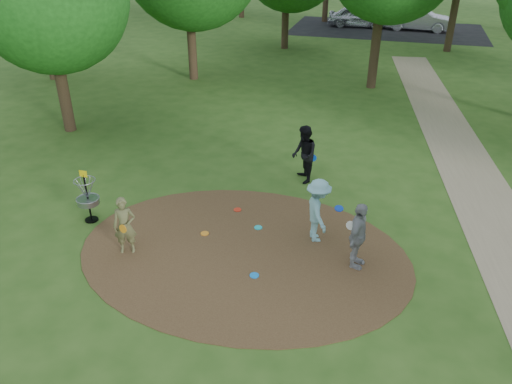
# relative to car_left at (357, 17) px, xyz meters

# --- Properties ---
(ground) EXTENTS (100.00, 100.00, 0.00)m
(ground) POSITION_rel_car_left_xyz_m (0.28, -30.42, -0.74)
(ground) COLOR #2D5119
(ground) RESTS_ON ground
(dirt_clearing) EXTENTS (8.40, 8.40, 0.02)m
(dirt_clearing) POSITION_rel_car_left_xyz_m (0.28, -30.42, -0.73)
(dirt_clearing) COLOR #47301C
(dirt_clearing) RESTS_ON ground
(footpath) EXTENTS (7.55, 39.89, 0.01)m
(footpath) POSITION_rel_car_left_xyz_m (6.78, -28.42, -0.73)
(footpath) COLOR #8C7A5B
(footpath) RESTS_ON ground
(parking_lot) EXTENTS (14.00, 8.00, 0.01)m
(parking_lot) POSITION_rel_car_left_xyz_m (2.28, -0.42, -0.74)
(parking_lot) COLOR black
(parking_lot) RESTS_ON ground
(player_observer_with_disc) EXTENTS (0.65, 0.55, 1.53)m
(player_observer_with_disc) POSITION_rel_car_left_xyz_m (-2.52, -31.17, 0.03)
(player_observer_with_disc) COLOR brown
(player_observer_with_disc) RESTS_ON ground
(player_throwing_with_disc) EXTENTS (1.18, 1.28, 1.73)m
(player_throwing_with_disc) POSITION_rel_car_left_xyz_m (1.94, -29.33, 0.13)
(player_throwing_with_disc) COLOR #85C2C7
(player_throwing_with_disc) RESTS_ON ground
(player_walking_with_disc) EXTENTS (1.01, 1.11, 1.84)m
(player_walking_with_disc) POSITION_rel_car_left_xyz_m (0.97, -26.18, 0.18)
(player_walking_with_disc) COLOR black
(player_walking_with_disc) RESTS_ON ground
(player_waiting_with_disc) EXTENTS (0.61, 1.07, 1.71)m
(player_waiting_with_disc) POSITION_rel_car_left_xyz_m (3.04, -30.20, 0.12)
(player_waiting_with_disc) COLOR #969699
(player_waiting_with_disc) RESTS_ON ground
(disc_ground_cyan) EXTENTS (0.22, 0.22, 0.02)m
(disc_ground_cyan) POSITION_rel_car_left_xyz_m (0.35, -29.26, -0.71)
(disc_ground_cyan) COLOR #18BFC4
(disc_ground_cyan) RESTS_ON dirt_clearing
(disc_ground_blue) EXTENTS (0.22, 0.22, 0.02)m
(disc_ground_blue) POSITION_rel_car_left_xyz_m (0.81, -31.26, -0.71)
(disc_ground_blue) COLOR #0E83EE
(disc_ground_blue) RESTS_ON dirt_clearing
(disc_ground_red) EXTENTS (0.22, 0.22, 0.02)m
(disc_ground_red) POSITION_rel_car_left_xyz_m (-0.48, -28.52, -0.71)
(disc_ground_red) COLOR red
(disc_ground_red) RESTS_ON dirt_clearing
(car_left) EXTENTS (4.39, 1.85, 1.48)m
(car_left) POSITION_rel_car_left_xyz_m (0.00, 0.00, 0.00)
(car_left) COLOR #B4B8BD
(car_left) RESTS_ON ground
(car_right) EXTENTS (4.91, 1.96, 1.59)m
(car_right) POSITION_rel_car_left_xyz_m (4.51, -0.20, 0.05)
(car_right) COLOR #A2A3AA
(car_right) RESTS_ON ground
(disc_ground_orange) EXTENTS (0.22, 0.22, 0.02)m
(disc_ground_orange) POSITION_rel_car_left_xyz_m (-0.94, -29.92, -0.71)
(disc_ground_orange) COLOR orange
(disc_ground_orange) RESTS_ON dirt_clearing
(disc_golf_basket) EXTENTS (0.63, 0.63, 1.54)m
(disc_golf_basket) POSITION_rel_car_left_xyz_m (-4.22, -30.12, 0.13)
(disc_golf_basket) COLOR black
(disc_golf_basket) RESTS_ON ground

